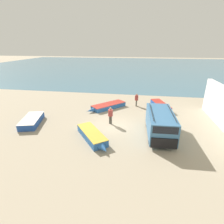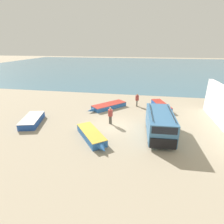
{
  "view_description": "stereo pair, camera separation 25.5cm",
  "coord_description": "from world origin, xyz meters",
  "px_view_note": "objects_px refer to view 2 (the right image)",
  "views": [
    {
      "loc": [
        2.66,
        -16.18,
        7.9
      ],
      "look_at": [
        -0.19,
        1.22,
        1.0
      ],
      "focal_mm": 28.0,
      "sensor_mm": 36.0,
      "label": 1
    },
    {
      "loc": [
        2.91,
        -16.13,
        7.9
      ],
      "look_at": [
        -0.19,
        1.22,
        1.0
      ],
      "focal_mm": 28.0,
      "sensor_mm": 36.0,
      "label": 2
    }
  ],
  "objects_px": {
    "fishing_rowboat_2": "(33,120)",
    "fishing_rowboat_3": "(108,106)",
    "fishing_rowboat_0": "(92,136)",
    "parked_van": "(160,123)",
    "fishing_rowboat_1": "(162,106)",
    "fisherman_0": "(137,99)",
    "fisherman_1": "(110,114)"
  },
  "relations": [
    {
      "from": "fishing_rowboat_2",
      "to": "fisherman_0",
      "type": "height_order",
      "value": "fisherman_0"
    },
    {
      "from": "fishing_rowboat_1",
      "to": "fishing_rowboat_3",
      "type": "relative_size",
      "value": 1.03
    },
    {
      "from": "fishing_rowboat_2",
      "to": "fisherman_1",
      "type": "height_order",
      "value": "fisherman_1"
    },
    {
      "from": "fishing_rowboat_0",
      "to": "fishing_rowboat_3",
      "type": "bearing_deg",
      "value": 143.6
    },
    {
      "from": "fisherman_1",
      "to": "fishing_rowboat_2",
      "type": "bearing_deg",
      "value": 121.17
    },
    {
      "from": "fisherman_0",
      "to": "parked_van",
      "type": "bearing_deg",
      "value": 116.05
    },
    {
      "from": "fishing_rowboat_0",
      "to": "fisherman_1",
      "type": "xyz_separation_m",
      "value": [
        1.0,
        3.45,
        0.76
      ]
    },
    {
      "from": "fisherman_0",
      "to": "fisherman_1",
      "type": "bearing_deg",
      "value": 77.08
    },
    {
      "from": "parked_van",
      "to": "fisherman_1",
      "type": "height_order",
      "value": "parked_van"
    },
    {
      "from": "fishing_rowboat_3",
      "to": "fisherman_1",
      "type": "bearing_deg",
      "value": 57.47
    },
    {
      "from": "fishing_rowboat_0",
      "to": "fisherman_0",
      "type": "bearing_deg",
      "value": 122.22
    },
    {
      "from": "fishing_rowboat_0",
      "to": "fishing_rowboat_1",
      "type": "distance_m",
      "value": 11.27
    },
    {
      "from": "fishing_rowboat_1",
      "to": "fisherman_0",
      "type": "bearing_deg",
      "value": -117.11
    },
    {
      "from": "fisherman_0",
      "to": "fisherman_1",
      "type": "relative_size",
      "value": 0.94
    },
    {
      "from": "parked_van",
      "to": "fishing_rowboat_1",
      "type": "bearing_deg",
      "value": 171.04
    },
    {
      "from": "parked_van",
      "to": "fishing_rowboat_3",
      "type": "distance_m",
      "value": 8.84
    },
    {
      "from": "fishing_rowboat_0",
      "to": "fisherman_1",
      "type": "height_order",
      "value": "fisherman_1"
    },
    {
      "from": "parked_van",
      "to": "fisherman_1",
      "type": "xyz_separation_m",
      "value": [
        -4.86,
        1.69,
        -0.13
      ]
    },
    {
      "from": "fisherman_0",
      "to": "fishing_rowboat_3",
      "type": "bearing_deg",
      "value": 30.54
    },
    {
      "from": "fishing_rowboat_0",
      "to": "fishing_rowboat_2",
      "type": "bearing_deg",
      "value": -145.04
    },
    {
      "from": "fishing_rowboat_2",
      "to": "fishing_rowboat_3",
      "type": "xyz_separation_m",
      "value": [
        7.05,
        5.88,
        -0.05
      ]
    },
    {
      "from": "fishing_rowboat_3",
      "to": "fisherman_1",
      "type": "relative_size",
      "value": 2.61
    },
    {
      "from": "fishing_rowboat_2",
      "to": "fisherman_0",
      "type": "relative_size",
      "value": 2.69
    },
    {
      "from": "fishing_rowboat_3",
      "to": "fisherman_1",
      "type": "height_order",
      "value": "fisherman_1"
    },
    {
      "from": "parked_van",
      "to": "fishing_rowboat_2",
      "type": "distance_m",
      "value": 13.14
    },
    {
      "from": "parked_van",
      "to": "fisherman_0",
      "type": "xyz_separation_m",
      "value": [
        -2.37,
        7.82,
        -0.2
      ]
    },
    {
      "from": "fishing_rowboat_2",
      "to": "fishing_rowboat_3",
      "type": "distance_m",
      "value": 9.18
    },
    {
      "from": "fisherman_1",
      "to": "parked_van",
      "type": "bearing_deg",
      "value": -86.22
    },
    {
      "from": "fishing_rowboat_1",
      "to": "fisherman_1",
      "type": "height_order",
      "value": "fisherman_1"
    },
    {
      "from": "fishing_rowboat_3",
      "to": "fisherman_1",
      "type": "xyz_separation_m",
      "value": [
        1.19,
        -4.69,
        0.81
      ]
    },
    {
      "from": "parked_van",
      "to": "fishing_rowboat_2",
      "type": "relative_size",
      "value": 1.18
    },
    {
      "from": "fishing_rowboat_0",
      "to": "fishing_rowboat_2",
      "type": "height_order",
      "value": "fishing_rowboat_0"
    }
  ]
}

